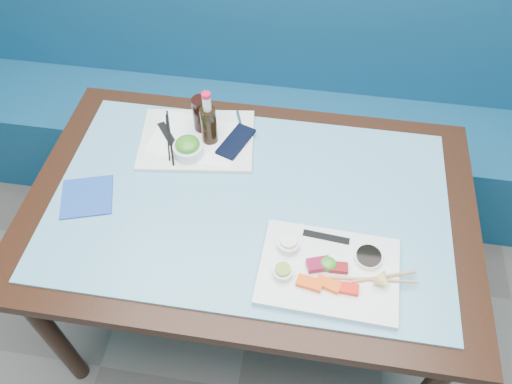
# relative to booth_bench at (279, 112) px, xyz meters

# --- Properties ---
(booth_bench) EXTENTS (3.00, 0.56, 1.17)m
(booth_bench) POSITION_rel_booth_bench_xyz_m (0.00, 0.00, 0.00)
(booth_bench) COLOR navy
(booth_bench) RESTS_ON ground
(dining_table) EXTENTS (1.40, 0.90, 0.75)m
(dining_table) POSITION_rel_booth_bench_xyz_m (0.00, -0.84, 0.29)
(dining_table) COLOR black
(dining_table) RESTS_ON ground
(glass_top) EXTENTS (1.22, 0.76, 0.01)m
(glass_top) POSITION_rel_booth_bench_xyz_m (0.00, -0.84, 0.38)
(glass_top) COLOR #5998B2
(glass_top) RESTS_ON dining_table
(sashimi_plate) EXTENTS (0.39, 0.29, 0.02)m
(sashimi_plate) POSITION_rel_booth_bench_xyz_m (0.26, -1.06, 0.39)
(sashimi_plate) COLOR white
(sashimi_plate) RESTS_ON glass_top
(salmon_left) EXTENTS (0.07, 0.04, 0.02)m
(salmon_left) POSITION_rel_booth_bench_xyz_m (0.21, -1.11, 0.41)
(salmon_left) COLOR #FF4A0A
(salmon_left) RESTS_ON sashimi_plate
(salmon_mid) EXTENTS (0.07, 0.05, 0.02)m
(salmon_mid) POSITION_rel_booth_bench_xyz_m (0.26, -1.11, 0.41)
(salmon_mid) COLOR #FE4F0A
(salmon_mid) RESTS_ON sashimi_plate
(salmon_right) EXTENTS (0.06, 0.03, 0.02)m
(salmon_right) POSITION_rel_booth_bench_xyz_m (0.31, -1.11, 0.41)
(salmon_right) COLOR red
(salmon_right) RESTS_ON sashimi_plate
(tuna_left) EXTENTS (0.07, 0.06, 0.02)m
(tuna_left) POSITION_rel_booth_bench_xyz_m (0.23, -1.05, 0.41)
(tuna_left) COLOR maroon
(tuna_left) RESTS_ON sashimi_plate
(tuna_right) EXTENTS (0.05, 0.03, 0.02)m
(tuna_right) POSITION_rel_booth_bench_xyz_m (0.28, -1.05, 0.41)
(tuna_right) COLOR maroon
(tuna_right) RESTS_ON sashimi_plate
(seaweed_garnish) EXTENTS (0.06, 0.05, 0.03)m
(seaweed_garnish) POSITION_rel_booth_bench_xyz_m (0.25, -1.05, 0.42)
(seaweed_garnish) COLOR #339321
(seaweed_garnish) RESTS_ON sashimi_plate
(ramekin_wasabi) EXTENTS (0.06, 0.06, 0.02)m
(ramekin_wasabi) POSITION_rel_booth_bench_xyz_m (0.13, -1.09, 0.41)
(ramekin_wasabi) COLOR silver
(ramekin_wasabi) RESTS_ON sashimi_plate
(wasabi_fill) EXTENTS (0.05, 0.05, 0.01)m
(wasabi_fill) POSITION_rel_booth_bench_xyz_m (0.13, -1.09, 0.43)
(wasabi_fill) COLOR olive
(wasabi_fill) RESTS_ON ramekin_wasabi
(ramekin_ginger) EXTENTS (0.07, 0.07, 0.03)m
(ramekin_ginger) POSITION_rel_booth_bench_xyz_m (0.14, -1.00, 0.42)
(ramekin_ginger) COLOR silver
(ramekin_ginger) RESTS_ON sashimi_plate
(ginger_fill) EXTENTS (0.06, 0.06, 0.01)m
(ginger_fill) POSITION_rel_booth_bench_xyz_m (0.14, -1.00, 0.43)
(ginger_fill) COLOR #FFE5D1
(ginger_fill) RESTS_ON ramekin_ginger
(soy_dish) EXTENTS (0.10, 0.10, 0.02)m
(soy_dish) POSITION_rel_booth_bench_xyz_m (0.36, -1.01, 0.41)
(soy_dish) COLOR white
(soy_dish) RESTS_ON sashimi_plate
(soy_fill) EXTENTS (0.08, 0.08, 0.01)m
(soy_fill) POSITION_rel_booth_bench_xyz_m (0.36, -1.01, 0.42)
(soy_fill) COLOR black
(soy_fill) RESTS_ON soy_dish
(lemon_wedge) EXTENTS (0.06, 0.06, 0.05)m
(lemon_wedge) POSITION_rel_booth_bench_xyz_m (0.40, -1.09, 0.43)
(lemon_wedge) COLOR #F9DD76
(lemon_wedge) RESTS_ON sashimi_plate
(chopstick_sleeve) EXTENTS (0.14, 0.03, 0.00)m
(chopstick_sleeve) POSITION_rel_booth_bench_xyz_m (0.24, -0.95, 0.40)
(chopstick_sleeve) COLOR black
(chopstick_sleeve) RESTS_ON sashimi_plate
(wooden_chopstick_a) EXTENTS (0.25, 0.09, 0.01)m
(wooden_chopstick_a) POSITION_rel_booth_bench_xyz_m (0.37, -1.07, 0.41)
(wooden_chopstick_a) COLOR tan
(wooden_chopstick_a) RESTS_ON sashimi_plate
(wooden_chopstick_b) EXTENTS (0.24, 0.03, 0.01)m
(wooden_chopstick_b) POSITION_rel_booth_bench_xyz_m (0.38, -1.07, 0.41)
(wooden_chopstick_b) COLOR tan
(wooden_chopstick_b) RESTS_ON sashimi_plate
(serving_tray) EXTENTS (0.42, 0.33, 0.01)m
(serving_tray) POSITION_rel_booth_bench_xyz_m (-0.22, -0.61, 0.39)
(serving_tray) COLOR silver
(serving_tray) RESTS_ON glass_top
(paper_placemat) EXTENTS (0.32, 0.25, 0.00)m
(paper_placemat) POSITION_rel_booth_bench_xyz_m (-0.22, -0.61, 0.40)
(paper_placemat) COLOR white
(paper_placemat) RESTS_ON serving_tray
(seaweed_bowl) EXTENTS (0.12, 0.12, 0.04)m
(seaweed_bowl) POSITION_rel_booth_bench_xyz_m (-0.23, -0.69, 0.42)
(seaweed_bowl) COLOR silver
(seaweed_bowl) RESTS_ON serving_tray
(seaweed_salad) EXTENTS (0.09, 0.09, 0.04)m
(seaweed_salad) POSITION_rel_booth_bench_xyz_m (-0.23, -0.69, 0.44)
(seaweed_salad) COLOR #32811D
(seaweed_salad) RESTS_ON seaweed_bowl
(cola_glass) EXTENTS (0.08, 0.08, 0.13)m
(cola_glass) POSITION_rel_booth_bench_xyz_m (-0.21, -0.56, 0.46)
(cola_glass) COLOR black
(cola_glass) RESTS_ON serving_tray
(navy_pouch) EXTENTS (0.12, 0.17, 0.01)m
(navy_pouch) POSITION_rel_booth_bench_xyz_m (-0.08, -0.61, 0.40)
(navy_pouch) COLOR black
(navy_pouch) RESTS_ON serving_tray
(fork) EXTENTS (0.04, 0.09, 0.01)m
(fork) POSITION_rel_booth_bench_xyz_m (-0.09, -0.51, 0.40)
(fork) COLOR white
(fork) RESTS_ON serving_tray
(black_chopstick_a) EXTENTS (0.07, 0.21, 0.01)m
(black_chopstick_a) POSITION_rel_booth_bench_xyz_m (-0.32, -0.62, 0.40)
(black_chopstick_a) COLOR black
(black_chopstick_a) RESTS_ON serving_tray
(black_chopstick_b) EXTENTS (0.10, 0.25, 0.01)m
(black_chopstick_b) POSITION_rel_booth_bench_xyz_m (-0.31, -0.62, 0.40)
(black_chopstick_b) COLOR black
(black_chopstick_b) RESTS_ON serving_tray
(tray_sleeve) EXTENTS (0.12, 0.14, 0.00)m
(tray_sleeve) POSITION_rel_booth_bench_xyz_m (-0.31, -0.62, 0.40)
(tray_sleeve) COLOR black
(tray_sleeve) RESTS_ON serving_tray
(cola_bottle_body) EXTENTS (0.06, 0.06, 0.15)m
(cola_bottle_body) POSITION_rel_booth_bench_xyz_m (-0.17, -0.61, 0.46)
(cola_bottle_body) COLOR black
(cola_bottle_body) RESTS_ON glass_top
(cola_bottle_neck) EXTENTS (0.03, 0.03, 0.05)m
(cola_bottle_neck) POSITION_rel_booth_bench_xyz_m (-0.17, -0.61, 0.56)
(cola_bottle_neck) COLOR silver
(cola_bottle_neck) RESTS_ON cola_bottle_body
(cola_bottle_cap) EXTENTS (0.04, 0.04, 0.01)m
(cola_bottle_cap) POSITION_rel_booth_bench_xyz_m (-0.17, -0.61, 0.59)
(cola_bottle_cap) COLOR red
(cola_bottle_cap) RESTS_ON cola_bottle_neck
(blue_napkin) EXTENTS (0.19, 0.19, 0.01)m
(blue_napkin) POSITION_rel_booth_bench_xyz_m (-0.50, -0.90, 0.39)
(blue_napkin) COLOR #1B4096
(blue_napkin) RESTS_ON glass_top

